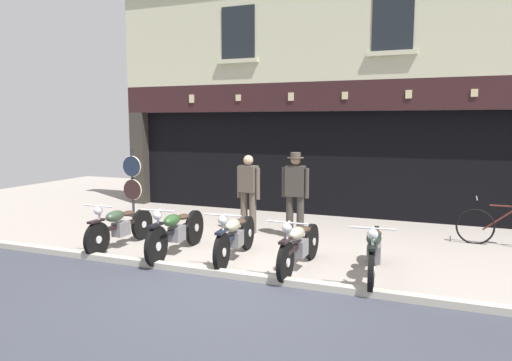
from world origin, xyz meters
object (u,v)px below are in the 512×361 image
motorcycle_center_left (176,231)px  tyre_sign_pole (132,179)px  advert_board_far (491,146)px  motorcycle_left (120,226)px  leaning_bicycle (505,227)px  motorcycle_center (235,236)px  shopkeeper_center (295,191)px  motorcycle_center_right (299,245)px  salesman_left (248,190)px  motorcycle_right (374,250)px  advert_board_near (444,143)px

motorcycle_center_left → tyre_sign_pole: 3.68m
motorcycle_center_left → advert_board_far: (5.28, 4.55, 1.37)m
motorcycle_left → leaning_bicycle: (6.68, 2.76, -0.04)m
motorcycle_center → leaning_bicycle: leaning_bicycle is taller
advert_board_far → shopkeeper_center: bearing=-144.9°
motorcycle_center_right → advert_board_far: 5.67m
shopkeeper_center → tyre_sign_pole: shopkeeper_center is taller
motorcycle_center → motorcycle_center_right: bearing=167.4°
motorcycle_left → shopkeeper_center: (2.80, 1.93, 0.55)m
motorcycle_center → motorcycle_center_right: (1.17, -0.15, -0.00)m
salesman_left → leaning_bicycle: bearing=-160.9°
motorcycle_center → motorcycle_center_right: size_ratio=1.02×
motorcycle_left → motorcycle_center_left: size_ratio=0.92×
motorcycle_center_left → leaning_bicycle: size_ratio=1.23×
motorcycle_right → shopkeeper_center: size_ratio=1.19×
motorcycle_center → advert_board_near: 5.68m
shopkeeper_center → motorcycle_left: bearing=33.0°
motorcycle_center_left → motorcycle_right: motorcycle_center_left is taller
advert_board_near → motorcycle_center: bearing=-125.8°
motorcycle_center_right → motorcycle_center_left: bearing=0.5°
motorcycle_center_left → leaning_bicycle: bearing=-156.9°
salesman_left → motorcycle_center_right: bearing=140.4°
motorcycle_center → salesman_left: salesman_left is taller
shopkeeper_center → motorcycle_center_left: bearing=49.5°
motorcycle_right → motorcycle_left: bearing=-4.9°
motorcycle_center → leaning_bicycle: 5.12m
tyre_sign_pole → advert_board_far: (7.99, 2.12, 0.84)m
motorcycle_center → shopkeeper_center: size_ratio=1.14×
motorcycle_center_right → leaning_bicycle: 4.26m
motorcycle_left → motorcycle_center_right: 3.49m
motorcycle_right → shopkeeper_center: (-1.83, 1.90, 0.54)m
motorcycle_center → motorcycle_right: (2.32, -0.05, 0.00)m
motorcycle_right → tyre_sign_pole: size_ratio=1.21×
motorcycle_center → leaning_bicycle: size_ratio=1.15×
motorcycle_left → motorcycle_center: motorcycle_center is taller
motorcycle_left → tyre_sign_pole: bearing=-58.3°
motorcycle_center_left → motorcycle_right: size_ratio=1.02×
motorcycle_left → shopkeeper_center: 3.45m
advert_board_far → motorcycle_center_right: bearing=-123.3°
motorcycle_center_left → salesman_left: size_ratio=1.28×
motorcycle_center_right → advert_board_far: (3.02, 4.60, 1.39)m
motorcycle_left → advert_board_far: size_ratio=1.77×
motorcycle_right → advert_board_near: advert_board_near is taller
motorcycle_center_left → motorcycle_right: bearing=176.9°
shopkeeper_center → advert_board_near: size_ratio=1.55×
motorcycle_right → advert_board_near: size_ratio=1.84×
salesman_left → advert_board_near: 4.64m
advert_board_far → motorcycle_center_left: bearing=-139.2°
motorcycle_center_right → leaning_bicycle: bearing=-136.8°
salesman_left → motorcycle_left: bearing=59.7°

